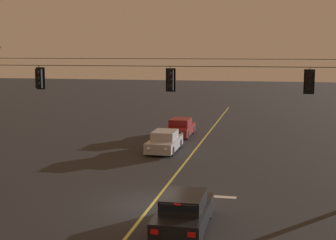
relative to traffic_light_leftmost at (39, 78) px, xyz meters
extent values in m
plane|color=#28282B|center=(6.42, -2.53, -5.40)|extent=(180.00, 180.00, 0.00)
cube|color=#D1C64C|center=(6.42, 6.02, -5.39)|extent=(0.14, 60.00, 0.01)
cube|color=silver|center=(8.32, -0.58, -5.39)|extent=(3.40, 0.36, 0.01)
cylinder|color=black|center=(6.42, 0.02, 0.65)|extent=(18.75, 0.03, 0.03)
cylinder|color=black|center=(6.42, 0.02, 1.00)|extent=(18.75, 0.02, 0.02)
cylinder|color=black|center=(0.00, 0.02, 0.56)|extent=(0.04, 0.04, 0.18)
cube|color=black|center=(0.00, 0.02, -0.01)|extent=(0.32, 0.26, 0.96)
cube|color=black|center=(0.00, 0.16, -0.01)|extent=(0.48, 0.03, 1.12)
sphere|color=red|center=(0.00, -0.14, 0.28)|extent=(0.17, 0.17, 0.17)
cylinder|color=black|center=(0.00, -0.18, 0.33)|extent=(0.20, 0.10, 0.20)
sphere|color=#3D280A|center=(0.00, -0.14, -0.01)|extent=(0.17, 0.17, 0.17)
cylinder|color=black|center=(0.00, -0.18, 0.04)|extent=(0.20, 0.10, 0.20)
sphere|color=black|center=(0.00, -0.14, -0.29)|extent=(0.17, 0.17, 0.17)
cylinder|color=black|center=(0.00, -0.18, -0.25)|extent=(0.20, 0.10, 0.20)
cylinder|color=black|center=(6.74, 0.02, 0.56)|extent=(0.04, 0.04, 0.18)
cube|color=black|center=(6.74, 0.02, -0.01)|extent=(0.32, 0.26, 0.96)
cube|color=black|center=(6.74, 0.16, -0.01)|extent=(0.48, 0.03, 1.12)
sphere|color=red|center=(6.74, -0.14, 0.28)|extent=(0.17, 0.17, 0.17)
cylinder|color=black|center=(6.74, -0.18, 0.33)|extent=(0.20, 0.10, 0.20)
sphere|color=#3D280A|center=(6.74, -0.14, -0.01)|extent=(0.17, 0.17, 0.17)
cylinder|color=black|center=(6.74, -0.18, 0.04)|extent=(0.20, 0.10, 0.20)
sphere|color=black|center=(6.74, -0.14, -0.29)|extent=(0.17, 0.17, 0.17)
cylinder|color=black|center=(6.74, -0.18, -0.25)|extent=(0.20, 0.10, 0.20)
cylinder|color=black|center=(13.12, 0.02, 0.56)|extent=(0.04, 0.04, 0.18)
cube|color=black|center=(13.12, 0.02, -0.01)|extent=(0.32, 0.26, 0.96)
cube|color=black|center=(13.12, 0.16, -0.01)|extent=(0.48, 0.03, 1.12)
sphere|color=red|center=(13.12, -0.14, 0.28)|extent=(0.17, 0.17, 0.17)
cylinder|color=black|center=(13.12, -0.18, 0.33)|extent=(0.20, 0.10, 0.20)
sphere|color=#3D280A|center=(13.12, -0.14, -0.01)|extent=(0.17, 0.17, 0.17)
cylinder|color=black|center=(13.12, -0.18, 0.04)|extent=(0.20, 0.10, 0.20)
sphere|color=black|center=(13.12, -0.14, -0.29)|extent=(0.17, 0.17, 0.17)
cylinder|color=black|center=(13.12, -0.18, -0.25)|extent=(0.20, 0.10, 0.20)
cube|color=black|center=(8.33, -4.96, -4.89)|extent=(1.80, 4.30, 0.68)
cube|color=black|center=(8.33, -5.08, -4.28)|extent=(1.51, 2.15, 0.54)
cube|color=black|center=(8.33, -4.14, -4.28)|extent=(1.40, 0.21, 0.48)
cube|color=black|center=(8.33, -6.14, -4.28)|extent=(1.37, 0.18, 0.46)
cylinder|color=black|center=(7.54, -3.62, -5.08)|extent=(0.22, 0.64, 0.64)
cylinder|color=black|center=(9.12, -3.62, -5.08)|extent=(0.22, 0.64, 0.64)
cylinder|color=black|center=(7.54, -6.29, -5.08)|extent=(0.22, 0.64, 0.64)
cylinder|color=black|center=(9.12, -6.29, -5.08)|extent=(0.22, 0.64, 0.64)
cube|color=red|center=(7.68, -7.12, -4.79)|extent=(0.28, 0.03, 0.18)
cube|color=red|center=(8.98, -7.12, -4.79)|extent=(0.28, 0.03, 0.18)
cube|color=red|center=(8.33, -6.25, -4.05)|extent=(0.24, 0.04, 0.06)
cube|color=#A5A5AD|center=(4.44, 9.10, -4.89)|extent=(1.80, 4.30, 0.68)
cube|color=#A5A5AD|center=(4.44, 9.22, -4.28)|extent=(1.51, 2.15, 0.54)
cube|color=black|center=(4.44, 8.29, -4.28)|extent=(1.40, 0.21, 0.48)
cube|color=black|center=(4.44, 10.29, -4.28)|extent=(1.37, 0.18, 0.46)
cylinder|color=black|center=(5.24, 7.77, -5.08)|extent=(0.22, 0.64, 0.64)
cylinder|color=black|center=(3.65, 7.77, -5.08)|extent=(0.22, 0.64, 0.64)
cylinder|color=black|center=(5.24, 10.44, -5.08)|extent=(0.22, 0.64, 0.64)
cylinder|color=black|center=(3.65, 10.44, -5.08)|extent=(0.22, 0.64, 0.64)
sphere|color=white|center=(5.00, 6.93, -4.83)|extent=(0.20, 0.20, 0.20)
sphere|color=white|center=(3.89, 6.93, -4.83)|extent=(0.20, 0.20, 0.20)
cube|color=maroon|center=(4.38, 15.23, -4.89)|extent=(1.80, 4.30, 0.68)
cube|color=maroon|center=(4.38, 15.35, -4.28)|extent=(1.51, 2.15, 0.54)
cube|color=black|center=(4.38, 14.41, -4.28)|extent=(1.40, 0.21, 0.48)
cube|color=black|center=(4.38, 16.41, -4.28)|extent=(1.37, 0.18, 0.46)
cylinder|color=black|center=(5.17, 13.89, -5.08)|extent=(0.22, 0.64, 0.64)
cylinder|color=black|center=(3.59, 13.89, -5.08)|extent=(0.22, 0.64, 0.64)
cylinder|color=black|center=(5.17, 16.56, -5.08)|extent=(0.22, 0.64, 0.64)
cylinder|color=black|center=(3.59, 16.56, -5.08)|extent=(0.22, 0.64, 0.64)
sphere|color=white|center=(4.94, 13.06, -4.83)|extent=(0.20, 0.20, 0.20)
sphere|color=white|center=(3.82, 13.06, -4.83)|extent=(0.20, 0.20, 0.20)
camera|label=1|loc=(11.51, -22.82, 1.40)|focal=52.46mm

